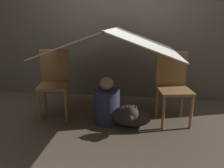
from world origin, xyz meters
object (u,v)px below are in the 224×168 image
at_px(person_front, 107,104).
at_px(dog, 131,116).
at_px(chair_left, 54,80).
at_px(chair_right, 173,84).

relative_size(person_front, dog, 1.23).
bearing_deg(chair_left, person_front, -22.36).
height_order(chair_right, person_front, chair_right).
height_order(chair_left, chair_right, same).
distance_m(chair_left, chair_right, 1.60).
bearing_deg(chair_right, chair_left, 170.42).
height_order(chair_right, dog, chair_right).
distance_m(chair_left, person_front, 0.81).
relative_size(chair_right, dog, 1.82).
relative_size(chair_left, chair_right, 1.00).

